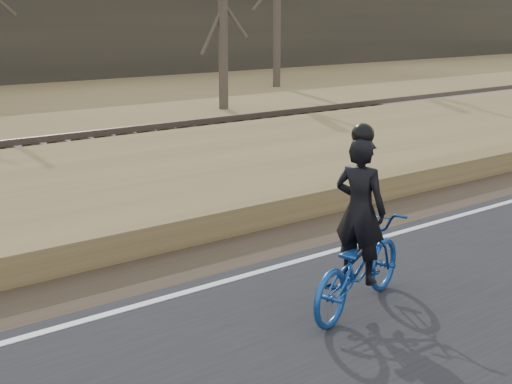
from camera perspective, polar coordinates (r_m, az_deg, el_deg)
cyclist at (r=8.50m, az=8.20°, el=-4.78°), size 2.17×1.30×2.23m
bare_tree_right at (r=26.33m, az=-2.67°, el=13.44°), size 0.36×0.36×6.27m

